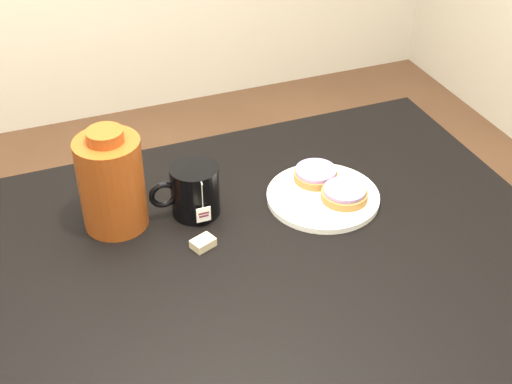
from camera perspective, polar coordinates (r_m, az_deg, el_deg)
table at (r=1.43m, az=-3.36°, el=-8.33°), size 1.40×0.90×0.75m
plate at (r=1.54m, az=5.38°, el=-0.32°), size 0.24×0.24×0.02m
bagel_back at (r=1.57m, az=4.81°, el=1.42°), size 0.13×0.13×0.03m
bagel_front at (r=1.52m, az=7.09°, el=-0.13°), size 0.13×0.13×0.03m
mug at (r=1.47m, az=-5.00°, el=0.14°), size 0.15×0.11×0.11m
teabag_pouch at (r=1.41m, az=-4.26°, el=-4.09°), size 0.05×0.05×0.02m
bagel_package at (r=1.44m, az=-11.48°, el=0.79°), size 0.16×0.16×0.22m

